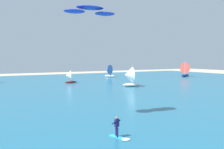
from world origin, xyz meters
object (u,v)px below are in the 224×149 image
object	(u,v)px
kite	(90,11)
sailboat_mid_left	(108,71)
kitesurfer	(119,130)
sailboat_mid_right	(69,77)
sailboat_far_right	(186,69)
sailboat_heeled_over	(129,77)

from	to	relation	value
kite	sailboat_mid_left	distance (m)	58.20
kitesurfer	sailboat_mid_right	size ratio (longest dim) A/B	0.56
kite	sailboat_mid_right	distance (m)	39.02
sailboat_far_right	sailboat_heeled_over	size ratio (longest dim) A/B	1.14
kite	sailboat_mid_left	world-z (taller)	kite
kitesurfer	sailboat_heeled_over	world-z (taller)	sailboat_heeled_over
sailboat_heeled_over	sailboat_mid_left	distance (m)	29.30
sailboat_far_right	sailboat_mid_right	bearing A→B (deg)	-177.78
kitesurfer	sailboat_far_right	bearing A→B (deg)	39.25
kitesurfer	sailboat_mid_left	distance (m)	64.79
sailboat_heeled_over	sailboat_mid_left	bearing A→B (deg)	70.05
sailboat_mid_left	sailboat_far_right	bearing A→B (deg)	-24.26
kite	sailboat_far_right	world-z (taller)	kite
sailboat_heeled_over	sailboat_far_right	bearing A→B (deg)	24.83
sailboat_far_right	sailboat_mid_right	distance (m)	43.98
kite	sailboat_mid_left	bearing A→B (deg)	58.97
kitesurfer	kite	xyz separation A→B (m)	(1.17, 7.74, 10.73)
kitesurfer	sailboat_heeled_over	size ratio (longest dim) A/B	0.42
kitesurfer	sailboat_mid_right	bearing A→B (deg)	74.79
kite	sailboat_mid_left	size ratio (longest dim) A/B	1.23
kitesurfer	sailboat_mid_left	bearing A→B (deg)	61.60
kitesurfer	sailboat_mid_right	xyz separation A→B (m)	(11.96, 43.97, 1.05)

